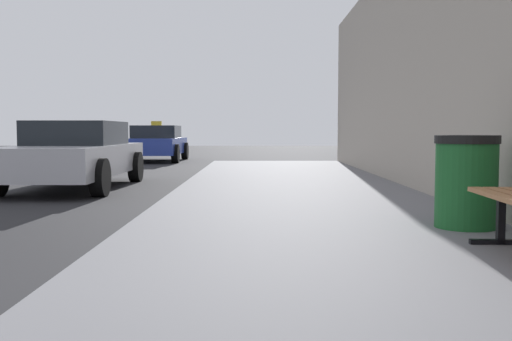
% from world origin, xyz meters
% --- Properties ---
extents(trash_bin, '(0.61, 0.61, 0.90)m').
position_xyz_m(trash_bin, '(5.35, 3.35, 0.60)').
color(trash_bin, '#195926').
rests_on(trash_bin, sidewalk).
extents(car_silver, '(1.94, 4.51, 1.27)m').
position_xyz_m(car_silver, '(-0.13, 8.83, 0.65)').
color(car_silver, '#B7B7BF').
rests_on(car_silver, ground_plane).
extents(car_blue, '(1.99, 4.09, 1.43)m').
position_xyz_m(car_blue, '(-0.28, 18.73, 0.65)').
color(car_blue, '#233899').
rests_on(car_blue, ground_plane).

